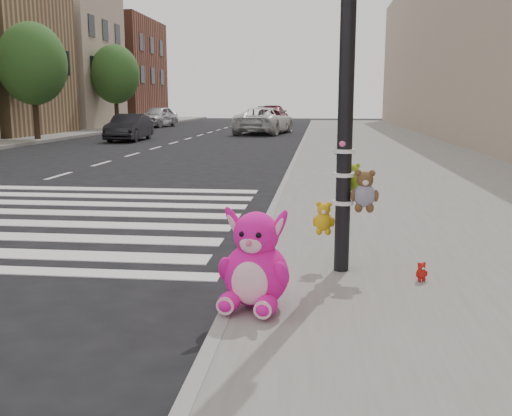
% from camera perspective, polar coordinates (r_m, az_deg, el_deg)
% --- Properties ---
extents(ground, '(120.00, 120.00, 0.00)m').
position_cam_1_polar(ground, '(5.24, -21.22, -12.05)').
color(ground, black).
rests_on(ground, ground).
extents(sidewalk_near, '(7.00, 80.00, 0.14)m').
position_cam_1_polar(sidewalk_near, '(14.62, 16.83, 2.81)').
color(sidewalk_near, slate).
rests_on(sidewalk_near, ground).
extents(curb_edge, '(0.12, 80.00, 0.15)m').
position_cam_1_polar(curb_edge, '(14.40, 3.19, 3.14)').
color(curb_edge, gray).
rests_on(curb_edge, ground).
extents(bld_far_d, '(6.00, 8.00, 10.00)m').
position_cam_1_polar(bld_far_d, '(43.23, -18.58, 14.20)').
color(bld_far_d, tan).
rests_on(bld_far_d, ground).
extents(bld_far_e, '(6.00, 10.00, 9.00)m').
position_cam_1_polar(bld_far_e, '(53.39, -13.49, 13.15)').
color(bld_far_e, brown).
rests_on(bld_far_e, ground).
extents(signal_pole, '(0.70, 0.48, 4.00)m').
position_cam_1_polar(signal_pole, '(6.07, 9.15, 8.88)').
color(signal_pole, black).
rests_on(signal_pole, sidewalk_near).
extents(tree_far_b, '(3.20, 3.20, 5.44)m').
position_cam_1_polar(tree_far_b, '(29.59, -21.45, 13.26)').
color(tree_far_b, '#382619').
rests_on(tree_far_b, sidewalk_far).
extents(tree_far_c, '(3.20, 3.20, 5.44)m').
position_cam_1_polar(tree_far_c, '(39.68, -13.92, 12.84)').
color(tree_far_c, '#382619').
rests_on(tree_far_c, sidewalk_far).
extents(pink_bunny, '(0.67, 0.75, 0.92)m').
position_cam_1_polar(pink_bunny, '(5.07, -0.08, -5.88)').
color(pink_bunny, '#F414A1').
rests_on(pink_bunny, sidewalk_near).
extents(red_teddy, '(0.16, 0.14, 0.20)m').
position_cam_1_polar(red_teddy, '(6.10, 16.20, -6.14)').
color(red_teddy, red).
rests_on(red_teddy, sidewalk_near).
extents(car_dark_far, '(1.51, 4.03, 1.31)m').
position_cam_1_polar(car_dark_far, '(28.99, -12.55, 7.88)').
color(car_dark_far, black).
rests_on(car_dark_far, ground).
extents(car_white_near, '(3.47, 5.94, 1.55)m').
position_cam_1_polar(car_white_near, '(34.25, 0.83, 8.72)').
color(car_white_near, silver).
rests_on(car_white_near, ground).
extents(car_maroon_near, '(2.37, 5.46, 1.56)m').
position_cam_1_polar(car_maroon_near, '(48.40, 1.72, 9.31)').
color(car_maroon_near, maroon).
rests_on(car_maroon_near, ground).
extents(car_silver_deep, '(2.45, 4.75, 1.55)m').
position_cam_1_polar(car_silver_deep, '(43.74, -9.84, 9.00)').
color(car_silver_deep, silver).
rests_on(car_silver_deep, ground).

